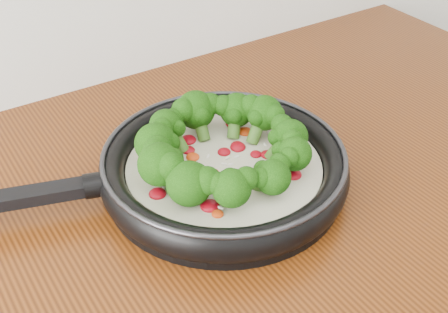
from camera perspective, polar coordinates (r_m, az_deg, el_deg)
skillet at (r=0.81m, az=-0.38°, el=-0.64°), size 0.57×0.44×0.10m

